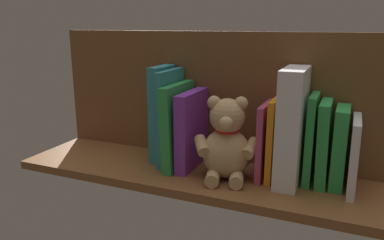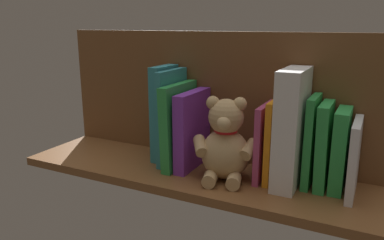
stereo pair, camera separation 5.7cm
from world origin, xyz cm
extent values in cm
cube|color=brown|center=(0.00, 0.00, -1.10)|extent=(93.55, 27.23, 2.20)
cube|color=brown|center=(0.00, -11.36, 17.82)|extent=(93.55, 1.50, 35.64)
cube|color=silver|center=(-39.01, -2.95, 8.57)|extent=(1.87, 14.54, 17.15)
cube|color=green|center=(-35.81, -4.62, 9.51)|extent=(3.02, 11.18, 19.01)
cube|color=green|center=(-32.24, -4.41, 10.07)|extent=(2.95, 11.60, 20.19)
cube|color=green|center=(-29.28, -4.52, 10.77)|extent=(1.79, 11.39, 21.54)
cube|color=white|center=(-24.89, -2.28, 13.92)|extent=(5.37, 15.67, 27.83)
cube|color=orange|center=(-20.65, -3.60, 10.10)|extent=(1.48, 13.22, 20.20)
cube|color=#B23F72|center=(-18.35, -3.37, 9.40)|extent=(1.48, 13.68, 18.80)
ellipsoid|color=tan|center=(-9.90, 1.37, 6.31)|extent=(14.23, 13.32, 12.61)
sphere|color=tan|center=(-9.90, 1.37, 15.86)|extent=(8.67, 8.67, 8.67)
sphere|color=tan|center=(-13.05, 0.58, 19.11)|extent=(3.35, 3.35, 3.35)
sphere|color=tan|center=(-6.75, 2.16, 19.11)|extent=(3.35, 3.35, 3.35)
sphere|color=#DBB77F|center=(-10.80, 4.94, 15.21)|extent=(3.35, 3.35, 3.35)
cylinder|color=tan|center=(-16.09, 1.44, 8.51)|extent=(3.58, 6.47, 4.66)
cylinder|color=tan|center=(-4.47, 4.36, 8.51)|extent=(5.92, 6.79, 4.66)
cylinder|color=tan|center=(-13.96, 5.88, 1.68)|extent=(4.40, 5.40, 3.35)
cylinder|color=tan|center=(-8.45, 7.26, 1.68)|extent=(4.40, 5.40, 3.35)
torus|color=red|center=(-9.90, 1.37, 12.41)|extent=(6.98, 6.98, 0.99)
cube|color=purple|center=(0.94, -2.18, 10.27)|extent=(3.10, 16.07, 20.54)
cube|color=green|center=(4.63, -1.71, 11.18)|extent=(3.36, 17.00, 22.44)
cube|color=teal|center=(7.69, -3.00, 12.87)|extent=(1.84, 14.42, 25.74)
cube|color=teal|center=(10.96, -4.59, 13.23)|extent=(3.06, 11.24, 26.46)
camera|label=1|loc=(-36.89, 86.19, 37.80)|focal=35.20mm
camera|label=2|loc=(-42.04, 83.80, 37.80)|focal=35.20mm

